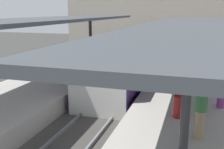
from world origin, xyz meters
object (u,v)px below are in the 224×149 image
(commuter_train, at_px, (127,62))
(platform_bench, at_px, (197,72))
(platform_sign, at_px, (199,46))
(passenger_mid_platform, at_px, (201,111))
(litter_bin, at_px, (180,107))
(passenger_near_bench, at_px, (222,86))

(commuter_train, height_order, platform_bench, commuter_train)
(platform_sign, xyz_separation_m, passenger_mid_platform, (0.05, -9.48, -0.72))
(commuter_train, height_order, platform_sign, commuter_train)
(platform_bench, bearing_deg, commuter_train, 175.68)
(commuter_train, distance_m, passenger_mid_platform, 8.71)
(platform_sign, bearing_deg, litter_bin, -94.49)
(platform_sign, height_order, litter_bin, platform_sign)
(commuter_train, xyz_separation_m, litter_bin, (3.53, -6.08, -0.33))
(commuter_train, height_order, passenger_near_bench, commuter_train)
(passenger_near_bench, bearing_deg, platform_sign, 97.70)
(commuter_train, distance_m, litter_bin, 7.03)
(commuter_train, relative_size, platform_bench, 7.50)
(platform_bench, xyz_separation_m, passenger_mid_platform, (0.13, -7.32, 0.44))
(platform_bench, bearing_deg, litter_bin, -95.44)
(passenger_mid_platform, bearing_deg, litter_bin, 113.46)
(commuter_train, bearing_deg, platform_sign, 24.05)
(platform_bench, bearing_deg, passenger_mid_platform, -89.02)
(platform_bench, relative_size, litter_bin, 1.75)
(commuter_train, height_order, passenger_mid_platform, commuter_train)
(litter_bin, bearing_deg, passenger_mid_platform, -66.54)
(litter_bin, bearing_deg, commuter_train, 120.15)
(litter_bin, relative_size, passenger_near_bench, 0.47)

